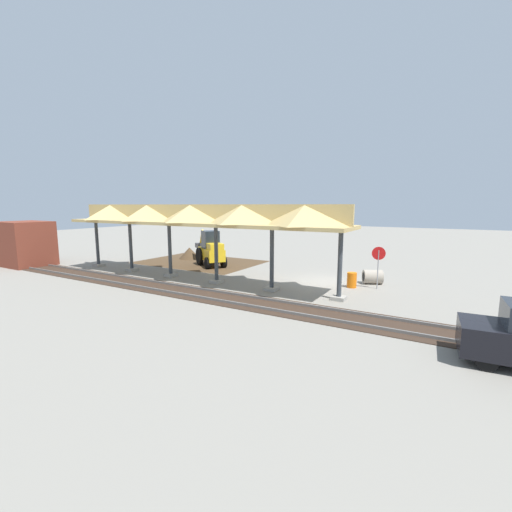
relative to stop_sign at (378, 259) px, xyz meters
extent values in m
plane|color=gray|center=(3.32, -0.26, -1.80)|extent=(120.00, 120.00, 0.00)
cube|color=#4C3823|center=(15.08, -2.25, -1.79)|extent=(10.09, 7.00, 0.01)
cube|color=#9E998E|center=(1.24, 3.42, -1.70)|extent=(0.70, 0.70, 0.20)
cylinder|color=#383D42|center=(1.24, 3.42, 0.00)|extent=(0.24, 0.24, 3.60)
cube|color=#9E998E|center=(5.15, 3.42, -1.70)|extent=(0.70, 0.70, 0.20)
cylinder|color=#383D42|center=(5.15, 3.42, 0.00)|extent=(0.24, 0.24, 3.60)
cube|color=#9E998E|center=(9.06, 3.42, -1.70)|extent=(0.70, 0.70, 0.20)
cylinder|color=#383D42|center=(9.06, 3.42, 0.00)|extent=(0.24, 0.24, 3.60)
cube|color=#9E998E|center=(12.98, 3.42, -1.70)|extent=(0.70, 0.70, 0.20)
cylinder|color=#383D42|center=(12.98, 3.42, 0.00)|extent=(0.24, 0.24, 3.60)
cube|color=#9E998E|center=(16.89, 3.42, -1.70)|extent=(0.70, 0.70, 0.20)
cylinder|color=#383D42|center=(16.89, 3.42, 0.00)|extent=(0.24, 0.24, 3.60)
cube|color=#9E998E|center=(20.80, 3.42, -1.70)|extent=(0.70, 0.70, 0.20)
cylinder|color=#383D42|center=(20.80, 3.42, 0.00)|extent=(0.24, 0.24, 3.60)
cube|color=tan|center=(11.02, 3.42, 1.90)|extent=(20.76, 3.20, 0.20)
cube|color=tan|center=(11.02, 3.42, 2.55)|extent=(20.76, 0.20, 1.10)
pyramid|color=tan|center=(3.19, 3.42, 2.55)|extent=(3.52, 3.20, 1.10)
pyramid|color=tan|center=(7.11, 3.42, 2.55)|extent=(3.52, 3.20, 1.10)
pyramid|color=tan|center=(11.02, 3.42, 2.55)|extent=(3.52, 3.20, 1.10)
pyramid|color=tan|center=(14.93, 3.42, 2.55)|extent=(3.52, 3.20, 1.10)
pyramid|color=tan|center=(18.84, 3.42, 2.55)|extent=(3.52, 3.20, 1.10)
cube|color=slate|center=(3.32, 5.41, -1.72)|extent=(60.00, 0.08, 0.15)
cube|color=slate|center=(3.32, 6.85, -1.72)|extent=(60.00, 0.08, 0.15)
cube|color=#38281E|center=(3.32, 6.13, -1.78)|extent=(60.00, 2.58, 0.03)
cylinder|color=gray|center=(0.00, 0.00, -0.65)|extent=(0.06, 0.06, 2.29)
cylinder|color=red|center=(0.00, 0.00, 0.31)|extent=(0.74, 0.21, 0.76)
cube|color=yellow|center=(13.04, -1.23, -0.83)|extent=(3.36, 2.91, 0.90)
cube|color=#1E262D|center=(13.20, -1.35, 0.32)|extent=(1.74, 1.71, 1.40)
cube|color=yellow|center=(12.21, -0.64, -0.13)|extent=(1.57, 1.56, 0.50)
cylinder|color=black|center=(13.41, -2.37, -1.10)|extent=(1.31, 1.06, 1.40)
cylinder|color=black|center=(14.24, -1.21, -1.10)|extent=(1.31, 1.06, 1.40)
cylinder|color=black|center=(11.78, -1.13, -1.35)|extent=(0.91, 0.77, 0.90)
cylinder|color=black|center=(12.53, -0.07, -1.35)|extent=(0.91, 0.77, 0.90)
cylinder|color=yellow|center=(14.72, -2.43, 0.28)|extent=(0.97, 0.76, 1.41)
cylinder|color=yellow|center=(15.42, -2.93, 0.24)|extent=(0.86, 0.68, 1.47)
cube|color=#47474C|center=(15.75, -3.16, -0.46)|extent=(0.95, 1.00, 0.40)
cone|color=#4C3823|center=(17.13, -3.27, -1.80)|extent=(3.86, 3.86, 2.06)
cylinder|color=#9E9384|center=(0.52, -1.28, -1.36)|extent=(1.39, 1.28, 0.88)
cylinder|color=black|center=(1.02, -1.03, -1.36)|extent=(0.27, 0.52, 0.57)
cube|color=brown|center=(26.19, 6.06, -0.02)|extent=(3.73, 3.11, 3.55)
cylinder|color=black|center=(-4.79, 8.74, -1.50)|extent=(0.61, 0.24, 0.60)
cylinder|color=black|center=(-4.69, 7.27, -1.50)|extent=(0.61, 0.24, 0.60)
cylinder|color=orange|center=(1.38, 0.36, -1.35)|extent=(0.56, 0.56, 0.90)
camera|label=1|loc=(-3.69, 20.38, 3.07)|focal=24.00mm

